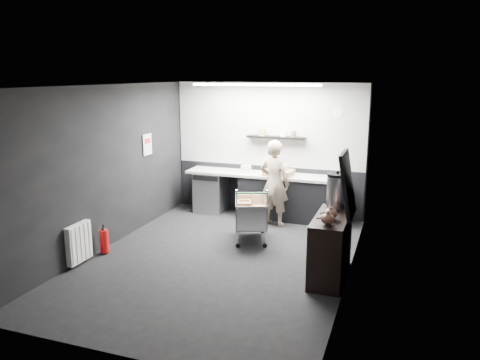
% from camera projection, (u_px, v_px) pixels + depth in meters
% --- Properties ---
extents(floor, '(5.50, 5.50, 0.00)m').
position_uv_depth(floor, '(219.00, 259.00, 7.40)').
color(floor, black).
rests_on(floor, ground).
extents(ceiling, '(5.50, 5.50, 0.00)m').
position_uv_depth(ceiling, '(217.00, 86.00, 6.80)').
color(ceiling, white).
rests_on(ceiling, wall_back).
extents(wall_back, '(5.50, 0.00, 5.50)m').
position_uv_depth(wall_back, '(268.00, 149.00, 9.63)').
color(wall_back, black).
rests_on(wall_back, floor).
extents(wall_front, '(5.50, 0.00, 5.50)m').
position_uv_depth(wall_front, '(113.00, 233.00, 4.57)').
color(wall_front, black).
rests_on(wall_front, floor).
extents(wall_left, '(0.00, 5.50, 5.50)m').
position_uv_depth(wall_left, '(106.00, 167.00, 7.75)').
color(wall_left, black).
rests_on(wall_left, floor).
extents(wall_right, '(0.00, 5.50, 5.50)m').
position_uv_depth(wall_right, '(352.00, 186.00, 6.46)').
color(wall_right, black).
rests_on(wall_right, floor).
extents(kitchen_wall_panel, '(3.95, 0.02, 1.70)m').
position_uv_depth(kitchen_wall_panel, '(268.00, 125.00, 9.50)').
color(kitchen_wall_panel, '#B3B3AF').
rests_on(kitchen_wall_panel, wall_back).
extents(dado_panel, '(3.95, 0.02, 1.00)m').
position_uv_depth(dado_panel, '(267.00, 189.00, 9.80)').
color(dado_panel, black).
rests_on(dado_panel, wall_back).
extents(floating_shelf, '(1.20, 0.22, 0.04)m').
position_uv_depth(floating_shelf, '(276.00, 137.00, 9.39)').
color(floating_shelf, black).
rests_on(floating_shelf, wall_back).
extents(wall_clock, '(0.20, 0.03, 0.20)m').
position_uv_depth(wall_clock, '(338.00, 112.00, 8.97)').
color(wall_clock, white).
rests_on(wall_clock, wall_back).
extents(poster, '(0.02, 0.30, 0.40)m').
position_uv_depth(poster, '(147.00, 145.00, 8.89)').
color(poster, silver).
rests_on(poster, wall_left).
extents(poster_red_band, '(0.02, 0.22, 0.10)m').
position_uv_depth(poster_red_band, '(147.00, 141.00, 8.88)').
color(poster_red_band, red).
rests_on(poster_red_band, poster).
extents(radiator, '(0.10, 0.50, 0.60)m').
position_uv_depth(radiator, '(79.00, 243.00, 7.13)').
color(radiator, white).
rests_on(radiator, wall_left).
extents(ceiling_strip, '(2.40, 0.20, 0.04)m').
position_uv_depth(ceiling_strip, '(255.00, 85.00, 8.51)').
color(ceiling_strip, white).
rests_on(ceiling_strip, ceiling).
extents(prep_counter, '(3.20, 0.61, 0.90)m').
position_uv_depth(prep_counter, '(269.00, 195.00, 9.48)').
color(prep_counter, black).
rests_on(prep_counter, floor).
extents(person, '(0.68, 0.52, 1.67)m').
position_uv_depth(person, '(274.00, 183.00, 8.91)').
color(person, beige).
rests_on(person, floor).
extents(shopping_cart, '(0.82, 1.07, 0.99)m').
position_uv_depth(shopping_cart, '(251.00, 214.00, 8.15)').
color(shopping_cart, silver).
rests_on(shopping_cart, floor).
extents(sideboard, '(0.52, 1.22, 1.83)m').
position_uv_depth(sideboard, '(332.00, 238.00, 6.67)').
color(sideboard, black).
rests_on(sideboard, floor).
extents(fire_extinguisher, '(0.14, 0.14, 0.47)m').
position_uv_depth(fire_extinguisher, '(104.00, 240.00, 7.59)').
color(fire_extinguisher, red).
rests_on(fire_extinguisher, floor).
extents(cardboard_box, '(0.58, 0.46, 0.11)m').
position_uv_depth(cardboard_box, '(279.00, 172.00, 9.26)').
color(cardboard_box, '#9C7853').
rests_on(cardboard_box, prep_counter).
extents(pink_tub, '(0.22, 0.22, 0.22)m').
position_uv_depth(pink_tub, '(282.00, 170.00, 9.28)').
color(pink_tub, silver).
rests_on(pink_tub, prep_counter).
extents(white_container, '(0.18, 0.14, 0.15)m').
position_uv_depth(white_container, '(246.00, 169.00, 9.48)').
color(white_container, white).
rests_on(white_container, prep_counter).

